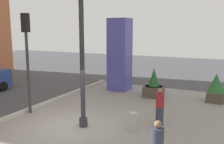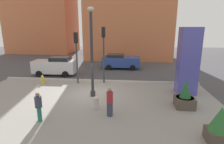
# 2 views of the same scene
# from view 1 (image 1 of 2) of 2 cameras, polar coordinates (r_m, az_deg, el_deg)

# --- Properties ---
(ground_plane) EXTENTS (60.00, 60.00, 0.00)m
(ground_plane) POSITION_cam_1_polar(r_m,az_deg,el_deg) (13.85, -23.36, -8.62)
(ground_plane) COLOR #47474C
(plaza_pavement) EXTENTS (18.00, 10.00, 0.02)m
(plaza_pavement) POSITION_cam_1_polar(r_m,az_deg,el_deg) (10.27, -0.30, -14.21)
(plaza_pavement) COLOR gray
(plaza_pavement) RESTS_ON ground_plane
(curb_strip) EXTENTS (18.00, 0.24, 0.16)m
(curb_strip) POSITION_cam_1_polar(r_m,az_deg,el_deg) (13.19, -20.87, -9.00)
(curb_strip) COLOR #B7B2A8
(curb_strip) RESTS_ON ground_plane
(lamp_post) EXTENTS (0.44, 0.44, 6.24)m
(lamp_post) POSITION_cam_1_polar(r_m,az_deg,el_deg) (10.38, -6.90, 3.39)
(lamp_post) COLOR #2D2D33
(lamp_post) RESTS_ON ground_plane
(art_pillar_blue) EXTENTS (1.36, 1.36, 4.94)m
(art_pillar_blue) POSITION_cam_1_polar(r_m,az_deg,el_deg) (17.16, 1.78, 4.01)
(art_pillar_blue) COLOR #4C4CAD
(art_pillar_blue) RESTS_ON ground_plane
(potted_plant_mid_plaza) EXTENTS (1.13, 1.13, 1.81)m
(potted_plant_mid_plaza) POSITION_cam_1_polar(r_m,az_deg,el_deg) (15.77, 9.58, -3.17)
(potted_plant_mid_plaza) COLOR #4C4238
(potted_plant_mid_plaza) RESTS_ON ground_plane
(potted_plant_curbside) EXTENTS (0.95, 0.95, 1.69)m
(potted_plant_curbside) POSITION_cam_1_polar(r_m,az_deg,el_deg) (15.58, 22.79, -3.41)
(potted_plant_curbside) COLOR #4C4238
(potted_plant_curbside) RESTS_ON ground_plane
(concrete_bollard) EXTENTS (0.36, 0.36, 0.75)m
(concrete_bollard) POSITION_cam_1_polar(r_m,az_deg,el_deg) (10.63, 4.94, -11.22)
(concrete_bollard) COLOR #B2ADA3
(concrete_bollard) RESTS_ON ground_plane
(traffic_light_far_side) EXTENTS (0.28, 0.42, 4.95)m
(traffic_light_far_side) POSITION_cam_1_polar(r_m,az_deg,el_deg) (12.76, -19.04, 5.34)
(traffic_light_far_side) COLOR #333833
(traffic_light_far_side) RESTS_ON ground_plane
(pedestrian_by_curb) EXTENTS (0.50, 0.50, 1.68)m
(pedestrian_by_curb) POSITION_cam_1_polar(r_m,az_deg,el_deg) (11.05, 10.96, -7.47)
(pedestrian_by_curb) COLOR #33384C
(pedestrian_by_curb) RESTS_ON ground_plane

